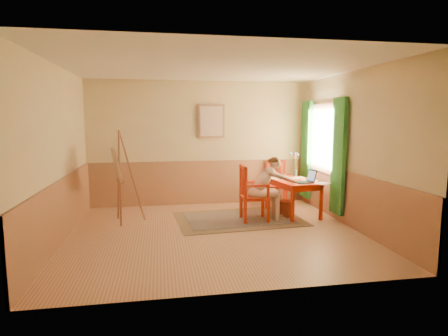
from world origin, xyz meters
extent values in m
cube|color=tan|center=(0.00, 0.00, -0.01)|extent=(5.00, 4.50, 0.02)
cube|color=white|center=(0.00, 0.00, 2.81)|extent=(5.00, 4.50, 0.02)
cube|color=#D5B982|center=(0.00, 2.26, 1.40)|extent=(5.00, 0.02, 2.80)
cube|color=#D5B982|center=(0.00, -2.26, 1.40)|extent=(5.00, 0.02, 2.80)
cube|color=#D5B982|center=(-2.51, 0.00, 1.40)|extent=(0.02, 4.50, 2.80)
cube|color=#D5B982|center=(2.51, 0.00, 1.40)|extent=(0.02, 4.50, 2.80)
cube|color=#A36E4C|center=(0.00, 2.23, 0.50)|extent=(5.00, 0.04, 1.00)
cube|color=#A36E4C|center=(-2.48, 0.00, 0.50)|extent=(0.04, 4.50, 1.00)
cube|color=#A36E4C|center=(2.48, 0.00, 0.50)|extent=(0.04, 4.50, 1.00)
cube|color=white|center=(2.47, 1.10, 1.55)|extent=(0.02, 1.00, 1.30)
cube|color=#A67655|center=(2.45, 1.10, 1.55)|extent=(0.03, 1.12, 1.42)
cube|color=#3A9045|center=(2.40, 0.32, 1.25)|extent=(0.08, 0.45, 2.20)
cube|color=#3A9045|center=(2.40, 1.88, 1.25)|extent=(0.08, 0.45, 2.20)
cube|color=#A67655|center=(0.25, 2.21, 1.90)|extent=(0.60, 0.04, 0.76)
cube|color=beige|center=(0.25, 2.19, 1.90)|extent=(0.50, 0.02, 0.66)
cube|color=#8C7251|center=(0.58, 0.78, 0.01)|extent=(2.52, 1.78, 0.01)
cube|color=black|center=(0.58, 0.78, 0.01)|extent=(2.09, 1.35, 0.01)
cube|color=red|center=(1.74, 0.94, 0.70)|extent=(0.91, 1.30, 0.04)
cube|color=red|center=(1.74, 0.94, 0.63)|extent=(0.79, 1.19, 0.10)
cube|color=red|center=(1.52, 0.34, 0.34)|extent=(0.06, 0.06, 0.68)
cube|color=red|center=(2.14, 0.45, 0.34)|extent=(0.06, 0.06, 0.68)
cube|color=red|center=(1.34, 1.43, 0.34)|extent=(0.06, 0.06, 0.68)
cube|color=red|center=(1.96, 1.54, 0.34)|extent=(0.06, 0.06, 0.68)
cube|color=red|center=(0.85, 0.60, 0.46)|extent=(0.51, 0.49, 0.05)
cube|color=red|center=(0.63, 0.40, 0.22)|extent=(0.06, 0.06, 0.44)
cube|color=red|center=(1.07, 0.39, 0.22)|extent=(0.06, 0.06, 0.44)
cube|color=red|center=(0.63, 0.82, 0.22)|extent=(0.06, 0.06, 0.44)
cube|color=red|center=(1.08, 0.81, 0.22)|extent=(0.06, 0.06, 0.44)
cube|color=red|center=(0.63, 0.40, 0.78)|extent=(0.06, 0.06, 0.59)
cube|color=red|center=(0.63, 0.82, 0.78)|extent=(0.06, 0.06, 0.59)
cube|color=red|center=(0.63, 0.61, 1.05)|extent=(0.06, 0.48, 0.06)
cube|color=red|center=(0.63, 0.50, 0.77)|extent=(0.03, 0.05, 0.49)
cube|color=red|center=(0.63, 0.61, 0.77)|extent=(0.03, 0.05, 0.49)
cube|color=red|center=(0.63, 0.72, 0.77)|extent=(0.03, 0.05, 0.49)
cube|color=red|center=(0.85, 0.39, 0.72)|extent=(0.44, 0.05, 0.04)
cube|color=red|center=(1.06, 0.39, 0.61)|extent=(0.04, 0.04, 0.24)
cube|color=red|center=(0.86, 0.81, 0.72)|extent=(0.44, 0.05, 0.04)
cube|color=red|center=(1.07, 0.81, 0.61)|extent=(0.04, 0.04, 0.24)
cube|color=red|center=(1.71, 1.88, 0.43)|extent=(0.53, 0.54, 0.05)
cube|color=red|center=(1.56, 2.12, 0.20)|extent=(0.06, 0.06, 0.41)
cube|color=red|center=(1.47, 1.72, 0.20)|extent=(0.06, 0.06, 0.41)
cube|color=red|center=(1.94, 2.04, 0.20)|extent=(0.06, 0.06, 0.41)
cube|color=red|center=(1.85, 1.64, 0.20)|extent=(0.06, 0.06, 0.41)
cube|color=red|center=(1.56, 2.12, 0.73)|extent=(0.06, 0.06, 0.55)
cube|color=red|center=(1.94, 2.04, 0.73)|extent=(0.06, 0.06, 0.55)
cube|color=red|center=(1.75, 2.08, 0.97)|extent=(0.44, 0.14, 0.06)
cube|color=red|center=(1.65, 2.10, 0.71)|extent=(0.05, 0.04, 0.45)
cube|color=red|center=(1.75, 2.08, 0.71)|extent=(0.05, 0.04, 0.45)
cube|color=red|center=(1.85, 2.06, 0.71)|extent=(0.05, 0.04, 0.45)
cube|color=red|center=(1.52, 1.92, 0.67)|extent=(0.13, 0.41, 0.04)
cube|color=red|center=(1.47, 1.73, 0.56)|extent=(0.05, 0.05, 0.22)
cube|color=red|center=(1.90, 1.84, 0.67)|extent=(0.13, 0.41, 0.04)
cube|color=red|center=(1.86, 1.65, 0.56)|extent=(0.05, 0.05, 0.22)
ellipsoid|color=#D3AA93|center=(0.86, 0.59, 0.55)|extent=(0.29, 0.35, 0.22)
cylinder|color=#D3AA93|center=(1.06, 0.50, 0.54)|extent=(0.44, 0.16, 0.15)
cylinder|color=#D3AA93|center=(1.06, 0.67, 0.54)|extent=(0.44, 0.16, 0.15)
cylinder|color=#D3AA93|center=(1.27, 0.49, 0.28)|extent=(0.12, 0.12, 0.50)
cylinder|color=#D3AA93|center=(1.27, 0.67, 0.28)|extent=(0.12, 0.12, 0.50)
cube|color=#D3AA93|center=(1.33, 0.49, 0.04)|extent=(0.21, 0.09, 0.07)
cube|color=#D3AA93|center=(1.33, 0.67, 0.04)|extent=(0.21, 0.09, 0.07)
ellipsoid|color=#D3AA93|center=(1.00, 0.59, 0.77)|extent=(0.48, 0.29, 0.52)
ellipsoid|color=#D3AA93|center=(1.15, 0.58, 0.95)|extent=(0.20, 0.30, 0.18)
sphere|color=#D3AA93|center=(1.25, 0.58, 1.11)|extent=(0.20, 0.20, 0.20)
ellipsoid|color=brown|center=(1.23, 0.58, 1.17)|extent=(0.19, 0.20, 0.14)
sphere|color=brown|center=(1.15, 0.58, 1.16)|extent=(0.11, 0.11, 0.10)
cylinder|color=#D3AA93|center=(1.24, 0.44, 0.90)|extent=(0.22, 0.11, 0.15)
cylinder|color=#D3AA93|center=(1.46, 0.45, 0.82)|extent=(0.30, 0.13, 0.17)
sphere|color=#D3AA93|center=(1.33, 0.42, 0.87)|extent=(0.09, 0.09, 0.09)
sphere|color=#D3AA93|center=(1.59, 0.48, 0.77)|extent=(0.07, 0.07, 0.07)
cylinder|color=#D3AA93|center=(1.24, 0.72, 0.90)|extent=(0.22, 0.10, 0.15)
cylinder|color=#D3AA93|center=(1.46, 0.70, 0.82)|extent=(0.30, 0.14, 0.17)
sphere|color=#D3AA93|center=(1.34, 0.73, 0.87)|extent=(0.09, 0.09, 0.09)
sphere|color=#D3AA93|center=(1.59, 0.67, 0.77)|extent=(0.07, 0.07, 0.07)
cube|color=#1E2338|center=(1.83, 0.58, 0.73)|extent=(0.39, 0.33, 0.02)
cube|color=#2D3342|center=(1.83, 0.58, 0.73)|extent=(0.34, 0.26, 0.00)
cube|color=#1E2338|center=(2.02, 0.64, 0.85)|extent=(0.14, 0.25, 0.23)
cube|color=#99BFF2|center=(2.00, 0.63, 0.85)|extent=(0.11, 0.21, 0.18)
cube|color=white|center=(2.15, 0.44, 0.72)|extent=(0.37, 0.35, 0.00)
cube|color=white|center=(1.94, 1.16, 0.72)|extent=(0.35, 0.29, 0.00)
cube|color=white|center=(1.47, 1.19, 0.72)|extent=(0.36, 0.36, 0.00)
cube|color=white|center=(2.05, 0.80, 0.72)|extent=(0.33, 0.26, 0.00)
cylinder|color=#3F724C|center=(1.97, 1.40, 0.79)|extent=(0.11, 0.11, 0.14)
cylinder|color=#3F7233|center=(1.92, 1.44, 1.02)|extent=(0.10, 0.08, 0.37)
sphere|color=#728CD8|center=(1.88, 1.47, 1.20)|extent=(0.07, 0.07, 0.06)
cylinder|color=#3F7233|center=(1.96, 1.36, 1.03)|extent=(0.01, 0.09, 0.39)
sphere|color=pink|center=(1.96, 1.32, 1.22)|extent=(0.05, 0.05, 0.04)
cylinder|color=#3F7233|center=(1.97, 1.42, 0.98)|extent=(0.01, 0.04, 0.28)
sphere|color=pink|center=(1.97, 1.44, 1.12)|extent=(0.06, 0.06, 0.04)
cylinder|color=#3F7233|center=(1.97, 1.35, 1.02)|extent=(0.01, 0.12, 0.36)
sphere|color=#728CD8|center=(1.97, 1.29, 1.20)|extent=(0.07, 0.07, 0.05)
cylinder|color=#3F7233|center=(1.98, 1.45, 1.00)|extent=(0.04, 0.10, 0.32)
sphere|color=pink|center=(1.99, 1.50, 1.15)|extent=(0.06, 0.06, 0.05)
cylinder|color=#3F7233|center=(1.97, 1.43, 1.00)|extent=(0.02, 0.06, 0.32)
sphere|color=pink|center=(1.98, 1.45, 1.16)|extent=(0.06, 0.06, 0.04)
cylinder|color=#3F7233|center=(1.97, 1.45, 1.02)|extent=(0.02, 0.11, 0.37)
sphere|color=#728CD8|center=(1.98, 1.50, 1.20)|extent=(0.06, 0.06, 0.04)
cylinder|color=#B64428|center=(1.56, 0.77, 0.16)|extent=(0.39, 0.39, 0.33)
cylinder|color=brown|center=(-1.65, 0.82, 0.87)|extent=(0.04, 0.32, 1.75)
cylinder|color=brown|center=(-1.70, 1.10, 0.87)|extent=(0.14, 0.31, 1.75)
cylinder|color=brown|center=(-1.44, 1.00, 0.87)|extent=(0.46, 0.12, 1.75)
cylinder|color=brown|center=(-1.70, 0.95, 0.80)|extent=(0.12, 0.49, 0.03)
cube|color=brown|center=(-1.64, 0.96, 0.80)|extent=(0.16, 0.53, 0.03)
cube|color=#A67655|center=(-1.72, 0.95, 1.11)|extent=(0.28, 0.79, 0.58)
cube|color=beige|center=(-1.70, 0.95, 1.11)|extent=(0.23, 0.70, 0.50)
camera|label=1|loc=(-0.91, -6.11, 1.95)|focal=29.60mm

